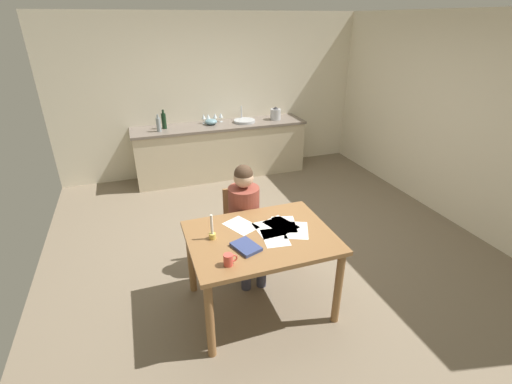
# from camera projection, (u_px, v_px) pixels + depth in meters

# --- Properties ---
(ground_plane) EXTENTS (5.20, 5.20, 0.04)m
(ground_plane) POSITION_uv_depth(u_px,v_px,m) (267.00, 242.00, 4.49)
(ground_plane) COLOR #7A6B56
(wall_back) EXTENTS (5.20, 0.12, 2.60)m
(wall_back) POSITION_uv_depth(u_px,v_px,m) (214.00, 96.00, 6.12)
(wall_back) COLOR silver
(wall_back) RESTS_ON ground
(wall_right) EXTENTS (0.12, 5.20, 2.60)m
(wall_right) POSITION_uv_depth(u_px,v_px,m) (456.00, 120.00, 4.68)
(wall_right) COLOR silver
(wall_right) RESTS_ON ground
(kitchen_counter) EXTENTS (2.87, 0.64, 0.90)m
(kitchen_counter) POSITION_uv_depth(u_px,v_px,m) (221.00, 150.00, 6.19)
(kitchen_counter) COLOR beige
(kitchen_counter) RESTS_ON ground
(dining_table) EXTENTS (1.26, 0.95, 0.78)m
(dining_table) POSITION_uv_depth(u_px,v_px,m) (261.00, 246.00, 3.20)
(dining_table) COLOR olive
(dining_table) RESTS_ON ground
(chair_at_table) EXTENTS (0.43, 0.43, 0.86)m
(chair_at_table) POSITION_uv_depth(u_px,v_px,m) (242.00, 224.00, 3.91)
(chair_at_table) COLOR olive
(chair_at_table) RESTS_ON ground
(person_seated) EXTENTS (0.34, 0.60, 1.19)m
(person_seated) POSITION_uv_depth(u_px,v_px,m) (246.00, 214.00, 3.69)
(person_seated) COLOR brown
(person_seated) RESTS_ON ground
(coffee_mug) EXTENTS (0.11, 0.07, 0.09)m
(coffee_mug) POSITION_uv_depth(u_px,v_px,m) (229.00, 260.00, 2.76)
(coffee_mug) COLOR #D84C3F
(coffee_mug) RESTS_ON dining_table
(candlestick) EXTENTS (0.06, 0.06, 0.23)m
(candlestick) POSITION_uv_depth(u_px,v_px,m) (212.00, 232.00, 3.08)
(candlestick) COLOR gold
(candlestick) RESTS_ON dining_table
(book_magazine) EXTENTS (0.24, 0.28, 0.03)m
(book_magazine) POSITION_uv_depth(u_px,v_px,m) (246.00, 247.00, 2.97)
(book_magazine) COLOR navy
(book_magazine) RESTS_ON dining_table
(paper_letter) EXTENTS (0.32, 0.36, 0.00)m
(paper_letter) POSITION_uv_depth(u_px,v_px,m) (241.00, 225.00, 3.30)
(paper_letter) COLOR white
(paper_letter) RESTS_ON dining_table
(paper_bill) EXTENTS (0.25, 0.32, 0.00)m
(paper_bill) POSITION_uv_depth(u_px,v_px,m) (275.00, 237.00, 3.12)
(paper_bill) COLOR white
(paper_bill) RESTS_ON dining_table
(paper_envelope) EXTENTS (0.28, 0.34, 0.00)m
(paper_envelope) POSITION_uv_depth(u_px,v_px,m) (284.00, 224.00, 3.32)
(paper_envelope) COLOR white
(paper_envelope) RESTS_ON dining_table
(paper_receipt) EXTENTS (0.23, 0.31, 0.00)m
(paper_receipt) POSITION_uv_depth(u_px,v_px,m) (268.00, 229.00, 3.25)
(paper_receipt) COLOR white
(paper_receipt) RESTS_ON dining_table
(paper_notice) EXTENTS (0.30, 0.35, 0.00)m
(paper_notice) POSITION_uv_depth(u_px,v_px,m) (281.00, 225.00, 3.31)
(paper_notice) COLOR white
(paper_notice) RESTS_ON dining_table
(paper_flyer) EXTENTS (0.31, 0.36, 0.00)m
(paper_flyer) POSITION_uv_depth(u_px,v_px,m) (296.00, 230.00, 3.23)
(paper_flyer) COLOR white
(paper_flyer) RESTS_ON dining_table
(sink_unit) EXTENTS (0.36, 0.36, 0.24)m
(sink_unit) POSITION_uv_depth(u_px,v_px,m) (244.00, 121.00, 6.11)
(sink_unit) COLOR #B2B7BC
(sink_unit) RESTS_ON kitchen_counter
(bottle_oil) EXTENTS (0.07, 0.07, 0.26)m
(bottle_oil) POSITION_uv_depth(u_px,v_px,m) (159.00, 124.00, 5.57)
(bottle_oil) COLOR #8C999E
(bottle_oil) RESTS_ON kitchen_counter
(bottle_vinegar) EXTENTS (0.07, 0.07, 0.30)m
(bottle_vinegar) POSITION_uv_depth(u_px,v_px,m) (164.00, 121.00, 5.71)
(bottle_vinegar) COLOR black
(bottle_vinegar) RESTS_ON kitchen_counter
(mixing_bowl) EXTENTS (0.21, 0.21, 0.09)m
(mixing_bowl) POSITION_uv_depth(u_px,v_px,m) (211.00, 122.00, 5.96)
(mixing_bowl) COLOR #668C99
(mixing_bowl) RESTS_ON kitchen_counter
(stovetop_kettle) EXTENTS (0.18, 0.18, 0.22)m
(stovetop_kettle) POSITION_uv_depth(u_px,v_px,m) (276.00, 114.00, 6.24)
(stovetop_kettle) COLOR #B7BABF
(stovetop_kettle) RESTS_ON kitchen_counter
(wine_glass_near_sink) EXTENTS (0.07, 0.07, 0.15)m
(wine_glass_near_sink) POSITION_uv_depth(u_px,v_px,m) (221.00, 115.00, 6.09)
(wine_glass_near_sink) COLOR silver
(wine_glass_near_sink) RESTS_ON kitchen_counter
(wine_glass_by_kettle) EXTENTS (0.07, 0.07, 0.15)m
(wine_glass_by_kettle) POSITION_uv_depth(u_px,v_px,m) (215.00, 116.00, 6.06)
(wine_glass_by_kettle) COLOR silver
(wine_glass_by_kettle) RESTS_ON kitchen_counter
(wine_glass_back_left) EXTENTS (0.07, 0.07, 0.15)m
(wine_glass_back_left) POSITION_uv_depth(u_px,v_px,m) (208.00, 117.00, 6.02)
(wine_glass_back_left) COLOR silver
(wine_glass_back_left) RESTS_ON kitchen_counter
(wine_glass_back_right) EXTENTS (0.07, 0.07, 0.15)m
(wine_glass_back_right) POSITION_uv_depth(u_px,v_px,m) (204.00, 117.00, 6.00)
(wine_glass_back_right) COLOR silver
(wine_glass_back_right) RESTS_ON kitchen_counter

